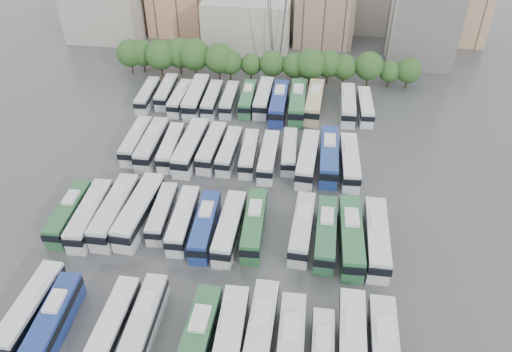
# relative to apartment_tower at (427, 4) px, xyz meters

# --- Properties ---
(ground) EXTENTS (220.00, 220.00, 0.00)m
(ground) POSITION_rel_apartment_tower_xyz_m (-34.00, -58.00, -13.00)
(ground) COLOR #424447
(ground) RESTS_ON ground
(tree_line) EXTENTS (65.02, 8.03, 8.61)m
(tree_line) POSITION_rel_apartment_tower_xyz_m (-37.07, -15.94, -8.44)
(tree_line) COLOR black
(tree_line) RESTS_ON ground
(apartment_tower) EXTENTS (14.00, 14.00, 26.00)m
(apartment_tower) POSITION_rel_apartment_tower_xyz_m (0.00, 0.00, 0.00)
(apartment_tower) COLOR silver
(apartment_tower) RESTS_ON ground
(bus_r0_s1) EXTENTS (2.94, 12.36, 3.86)m
(bus_r0_s1) POSITION_rel_apartment_tower_xyz_m (-52.27, -81.37, -11.10)
(bus_r0_s1) COLOR silver
(bus_r0_s1) RESTS_ON ground
(bus_r0_s2) EXTENTS (3.24, 12.33, 3.83)m
(bus_r0_s2) POSITION_rel_apartment_tower_xyz_m (-48.95, -82.75, -11.12)
(bus_r0_s2) COLOR navy
(bus_r0_s2) RESTS_ON ground
(bus_r0_s4) EXTENTS (2.62, 11.81, 3.70)m
(bus_r0_s4) POSITION_rel_apartment_tower_xyz_m (-42.16, -82.13, -11.18)
(bus_r0_s4) COLOR silver
(bus_r0_s4) RESTS_ON ground
(bus_r0_s5) EXTENTS (2.83, 12.06, 3.77)m
(bus_r0_s5) POSITION_rel_apartment_tower_xyz_m (-38.86, -81.43, -11.15)
(bus_r0_s5) COLOR silver
(bus_r0_s5) RESTS_ON ground
(bus_r0_s7) EXTENTS (3.08, 13.26, 4.15)m
(bus_r0_s7) POSITION_rel_apartment_tower_xyz_m (-32.35, -83.11, -10.96)
(bus_r0_s7) COLOR #2B653C
(bus_r0_s7) RESTS_ON ground
(bus_r0_s8) EXTENTS (3.28, 13.23, 4.12)m
(bus_r0_s8) POSITION_rel_apartment_tower_xyz_m (-28.92, -82.68, -10.98)
(bus_r0_s8) COLOR silver
(bus_r0_s8) RESTS_ON ground
(bus_r0_s9) EXTENTS (2.91, 12.87, 4.03)m
(bus_r0_s9) POSITION_rel_apartment_tower_xyz_m (-25.78, -81.12, -11.02)
(bus_r0_s9) COLOR silver
(bus_r0_s9) RESTS_ON ground
(bus_r0_s10) EXTENTS (3.14, 13.20, 4.13)m
(bus_r0_s10) POSITION_rel_apartment_tower_xyz_m (-22.38, -82.81, -10.97)
(bus_r0_s10) COLOR silver
(bus_r0_s10) RESTS_ON ground
(bus_r0_s12) EXTENTS (2.98, 13.28, 4.16)m
(bus_r0_s12) POSITION_rel_apartment_tower_xyz_m (-15.96, -81.38, -10.96)
(bus_r0_s12) COLOR silver
(bus_r0_s12) RESTS_ON ground
(bus_r1_s0) EXTENTS (2.97, 11.77, 3.67)m
(bus_r1_s0) POSITION_rel_apartment_tower_xyz_m (-55.28, -64.88, -11.20)
(bus_r1_s0) COLOR #2A6237
(bus_r1_s0) RESTS_ON ground
(bus_r1_s1) EXTENTS (3.28, 12.71, 3.95)m
(bus_r1_s1) POSITION_rel_apartment_tower_xyz_m (-52.10, -64.95, -11.06)
(bus_r1_s1) COLOR silver
(bus_r1_s1) RESTS_ON ground
(bus_r1_s2) EXTENTS (2.94, 13.39, 4.20)m
(bus_r1_s2) POSITION_rel_apartment_tower_xyz_m (-48.86, -63.82, -10.94)
(bus_r1_s2) COLOR silver
(bus_r1_s2) RESTS_ON ground
(bus_r1_s3) EXTENTS (3.61, 13.74, 4.27)m
(bus_r1_s3) POSITION_rel_apartment_tower_xyz_m (-45.45, -63.32, -10.90)
(bus_r1_s3) COLOR silver
(bus_r1_s3) RESTS_ON ground
(bus_r1_s4) EXTENTS (2.90, 10.91, 3.39)m
(bus_r1_s4) POSITION_rel_apartment_tower_xyz_m (-42.29, -62.83, -11.34)
(bus_r1_s4) COLOR silver
(bus_r1_s4) RESTS_ON ground
(bus_r1_s5) EXTENTS (3.03, 11.87, 3.70)m
(bus_r1_s5) POSITION_rel_apartment_tower_xyz_m (-38.90, -64.01, -11.19)
(bus_r1_s5) COLOR silver
(bus_r1_s5) RESTS_ON ground
(bus_r1_s6) EXTENTS (3.08, 12.04, 3.75)m
(bus_r1_s6) POSITION_rel_apartment_tower_xyz_m (-35.64, -64.83, -11.16)
(bus_r1_s6) COLOR navy
(bus_r1_s6) RESTS_ON ground
(bus_r1_s7) EXTENTS (2.86, 12.44, 3.89)m
(bus_r1_s7) POSITION_rel_apartment_tower_xyz_m (-32.23, -64.76, -11.09)
(bus_r1_s7) COLOR silver
(bus_r1_s7) RESTS_ON ground
(bus_r1_s8) EXTENTS (3.17, 12.40, 3.86)m
(bus_r1_s8) POSITION_rel_apartment_tower_xyz_m (-28.99, -63.73, -11.11)
(bus_r1_s8) COLOR #2B6539
(bus_r1_s8) RESTS_ON ground
(bus_r1_s10) EXTENTS (3.12, 12.24, 3.81)m
(bus_r1_s10) POSITION_rel_apartment_tower_xyz_m (-22.40, -63.42, -11.13)
(bus_r1_s10) COLOR silver
(bus_r1_s10) RESTS_ON ground
(bus_r1_s11) EXTENTS (2.86, 12.46, 3.90)m
(bus_r1_s11) POSITION_rel_apartment_tower_xyz_m (-19.19, -64.08, -11.09)
(bus_r1_s11) COLOR #2A6340
(bus_r1_s11) RESTS_ON ground
(bus_r1_s12) EXTENTS (3.44, 13.54, 4.22)m
(bus_r1_s12) POSITION_rel_apartment_tower_xyz_m (-15.86, -64.40, -10.93)
(bus_r1_s12) COLOR #2E6B40
(bus_r1_s12) RESTS_ON ground
(bus_r1_s13) EXTENTS (2.91, 13.25, 4.16)m
(bus_r1_s13) POSITION_rel_apartment_tower_xyz_m (-12.50, -64.19, -10.96)
(bus_r1_s13) COLOR silver
(bus_r1_s13) RESTS_ON ground
(bus_r2_s1) EXTENTS (2.84, 11.79, 3.68)m
(bus_r2_s1) POSITION_rel_apartment_tower_xyz_m (-52.10, -45.39, -11.19)
(bus_r2_s1) COLOR silver
(bus_r2_s1) RESTS_ON ground
(bus_r2_s2) EXTENTS (2.94, 12.64, 3.95)m
(bus_r2_s2) POSITION_rel_apartment_tower_xyz_m (-49.02, -46.17, -11.06)
(bus_r2_s2) COLOR silver
(bus_r2_s2) RESTS_ON ground
(bus_r2_s3) EXTENTS (3.01, 11.48, 3.57)m
(bus_r2_s3) POSITION_rel_apartment_tower_xyz_m (-45.67, -46.41, -11.25)
(bus_r2_s3) COLOR white
(bus_r2_s3) RESTS_ON ground
(bus_r2_s4) EXTENTS (3.40, 13.64, 4.25)m
(bus_r2_s4) POSITION_rel_apartment_tower_xyz_m (-42.21, -46.36, -10.91)
(bus_r2_s4) COLOR white
(bus_r2_s4) RESTS_ON ground
(bus_r2_s5) EXTENTS (3.05, 12.10, 3.77)m
(bus_r2_s5) POSITION_rel_apartment_tower_xyz_m (-38.83, -45.59, -11.15)
(bus_r2_s5) COLOR silver
(bus_r2_s5) RESTS_ON ground
(bus_r2_s6) EXTENTS (2.76, 11.34, 3.54)m
(bus_r2_s6) POSITION_rel_apartment_tower_xyz_m (-35.75, -46.07, -11.26)
(bus_r2_s6) COLOR silver
(bus_r2_s6) RESTS_ON ground
(bus_r2_s7) EXTENTS (2.84, 11.09, 3.45)m
(bus_r2_s7) POSITION_rel_apartment_tower_xyz_m (-32.36, -46.28, -11.30)
(bus_r2_s7) COLOR silver
(bus_r2_s7) RESTS_ON ground
(bus_r2_s8) EXTENTS (2.64, 11.82, 3.71)m
(bus_r2_s8) POSITION_rel_apartment_tower_xyz_m (-28.99, -47.02, -11.18)
(bus_r2_s8) COLOR white
(bus_r2_s8) RESTS_ON ground
(bus_r2_s9) EXTENTS (2.81, 10.92, 3.40)m
(bus_r2_s9) POSITION_rel_apartment_tower_xyz_m (-25.78, -44.76, -11.33)
(bus_r2_s9) COLOR silver
(bus_r2_s9) RESTS_ON ground
(bus_r2_s10) EXTENTS (3.36, 13.00, 4.04)m
(bus_r2_s10) POSITION_rel_apartment_tower_xyz_m (-22.63, -46.93, -11.01)
(bus_r2_s10) COLOR white
(bus_r2_s10) RESTS_ON ground
(bus_r2_s11) EXTENTS (3.19, 13.64, 4.26)m
(bus_r2_s11) POSITION_rel_apartment_tower_xyz_m (-19.24, -45.78, -10.91)
(bus_r2_s11) COLOR navy
(bus_r2_s11) RESTS_ON ground
(bus_r2_s12) EXTENTS (3.32, 12.74, 3.96)m
(bus_r2_s12) POSITION_rel_apartment_tower_xyz_m (-15.88, -46.79, -11.05)
(bus_r2_s12) COLOR white
(bus_r2_s12) RESTS_ON ground
(bus_r3_s0) EXTENTS (2.83, 11.11, 3.46)m
(bus_r3_s0) POSITION_rel_apartment_tower_xyz_m (-55.44, -28.86, -11.30)
(bus_r3_s0) COLOR silver
(bus_r3_s0) RESTS_ON ground
(bus_r3_s1) EXTENTS (2.95, 11.22, 3.49)m
(bus_r3_s1) POSITION_rel_apartment_tower_xyz_m (-52.13, -26.93, -11.29)
(bus_r3_s1) COLOR silver
(bus_r3_s1) RESTS_ON ground
(bus_r3_s2) EXTENTS (2.54, 11.27, 3.53)m
(bus_r3_s2) POSITION_rel_apartment_tower_xyz_m (-48.66, -29.16, -11.27)
(bus_r3_s2) COLOR silver
(bus_r3_s2) RESTS_ON ground
(bus_r3_s3) EXTENTS (3.31, 13.63, 4.25)m
(bus_r3_s3) POSITION_rel_apartment_tower_xyz_m (-45.54, -28.88, -10.91)
(bus_r3_s3) COLOR silver
(bus_r3_s3) RESTS_ON ground
(bus_r3_s4) EXTENTS (2.75, 11.50, 3.59)m
(bus_r3_s4) POSITION_rel_apartment_tower_xyz_m (-42.33, -28.92, -11.24)
(bus_r3_s4) COLOR silver
(bus_r3_s4) RESTS_ON ground
(bus_r3_s5) EXTENTS (2.59, 10.95, 3.42)m
(bus_r3_s5) POSITION_rel_apartment_tower_xyz_m (-39.00, -28.34, -11.32)
(bus_r3_s5) COLOR silver
(bus_r3_s5) RESTS_ON ground
(bus_r3_s6) EXTENTS (2.89, 11.44, 3.57)m
(bus_r3_s6) POSITION_rel_apartment_tower_xyz_m (-35.50, -27.67, -11.25)
(bus_r3_s6) COLOR #2F6F44
(bus_r3_s6) RESTS_ON ground
(bus_r3_s7) EXTENTS (2.73, 12.36, 3.88)m
(bus_r3_s7) POSITION_rel_apartment_tower_xyz_m (-32.42, -27.01, -11.10)
(bus_r3_s7) COLOR silver
(bus_r3_s7) RESTS_ON ground
(bus_r3_s8) EXTENTS (3.03, 13.31, 4.17)m
(bus_r3_s8) POSITION_rel_apartment_tower_xyz_m (-29.19, -28.91, -10.95)
(bus_r3_s8) COLOR navy
(bus_r3_s8) RESTS_ON ground
(bus_r3_s9) EXTENTS (3.35, 13.70, 4.27)m
(bus_r3_s9) POSITION_rel_apartment_tower_xyz_m (-25.66, -28.30, -10.90)
(bus_r3_s9) COLOR #2E6C40
(bus_r3_s9) RESTS_ON ground
(bus_r3_s10) EXTENTS (3.40, 13.43, 4.18)m
(bus_r3_s10) POSITION_rel_apartment_tower_xyz_m (-22.45, -27.67, -10.95)
(bus_r3_s10) COLOR #C1B284
(bus_r3_s10) RESTS_ON ground
(bus_r3_s12) EXTENTS (2.88, 12.50, 3.91)m
(bus_r3_s12) POSITION_rel_apartment_tower_xyz_m (-16.05, -27.68, -11.08)
(bus_r3_s12) COLOR silver
(bus_r3_s12) RESTS_ON ground
(bus_r3_s13) EXTENTS (3.01, 11.49, 3.57)m
(bus_r3_s13) POSITION_rel_apartment_tower_xyz_m (-12.74, -27.58, -11.25)
(bus_r3_s13) COLOR silver
(bus_r3_s13) RESTS_ON ground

